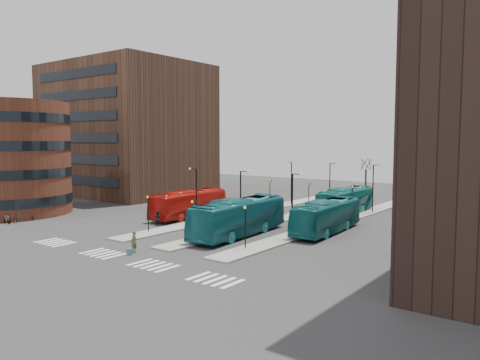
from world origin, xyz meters
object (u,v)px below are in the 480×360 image
Objects in this scene: teal_bus_b at (346,201)px; bicycle_far at (32,217)px; teal_bus_d at (416,198)px; commuter_c at (250,225)px; red_bus at (189,204)px; teal_bus_a at (239,217)px; suitcase at (130,252)px; bicycle_near at (15,218)px; traveller at (134,242)px; commuter_b at (207,223)px; commuter_a at (157,218)px; teal_bus_c at (327,216)px; bicycle_mid at (6,219)px.

teal_bus_b reaches higher than bicycle_far.
teal_bus_d is 27.82m from commuter_c.
red_bus is 12.48m from teal_bus_a.
commuter_c reaches higher than suitcase.
commuter_c is (2.70, 12.96, 0.54)m from suitcase.
suitcase is 0.30× the size of bicycle_near.
commuter_b is at bearing 95.13° from traveller.
traveller is at bearing 174.00° from commuter_b.
traveller is 12.54m from commuter_c.
teal_bus_d is at bearing 49.67° from suitcase.
bicycle_far is (-21.00, -6.76, -0.51)m from commuter_b.
suitcase is at bearing 27.52° from commuter_c.
traveller is at bearing 116.20° from commuter_a.
commuter_a is (-10.19, -1.22, -1.01)m from teal_bus_a.
red_bus is 18.25m from bicycle_far.
teal_bus_b is 7.44× the size of commuter_c.
teal_bus_b reaches higher than commuter_a.
teal_bus_d reaches higher than commuter_c.
bicycle_near reaches higher than suitcase.
commuter_a is 1.04× the size of bicycle_far.
bicycle_near is (-13.12, -14.55, -1.18)m from red_bus.
suitcase is 0.34× the size of bicycle_far.
traveller is 1.09× the size of commuter_c.
commuter_b is at bearing -109.25° from teal_bus_b.
commuter_b is at bearing -53.24° from bicycle_far.
teal_bus_a reaches higher than suitcase.
teal_bus_a is at bearing 53.24° from suitcase.
commuter_c is at bearing 75.89° from teal_bus_a.
commuter_a is (-16.31, -7.73, -0.84)m from teal_bus_c.
bicycle_mid is 1.19× the size of bicycle_far.
teal_bus_c is 34.58m from bicycle_near.
bicycle_far is (-22.09, 3.95, 0.15)m from suitcase.
teal_bus_c is (3.38, -11.95, -0.03)m from teal_bus_b.
teal_bus_c is (6.12, 6.51, -0.18)m from teal_bus_a.
red_bus is at bearing -90.69° from commuter_a.
traveller reaches higher than commuter_c.
red_bus is (-8.97, 16.58, 1.38)m from suitcase.
teal_bus_c reaches higher than commuter_a.
commuter_b is (7.88, -5.87, -0.72)m from red_bus.
suitcase is at bearing 115.44° from commuter_a.
commuter_a is 1.00× the size of commuter_c.
commuter_b is (-3.52, -0.79, -0.90)m from teal_bus_a.
commuter_a reaches higher than bicycle_mid.
red_bus is 17.95m from traveller.
suitcase is 22.18m from bicycle_near.
teal_bus_b is 6.52× the size of bicycle_mid.
teal_bus_a reaches higher than teal_bus_c.
teal_bus_d is 49.99m from bicycle_near.
teal_bus_b is 29.69m from traveller.
teal_bus_a is at bearing -28.32° from red_bus.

